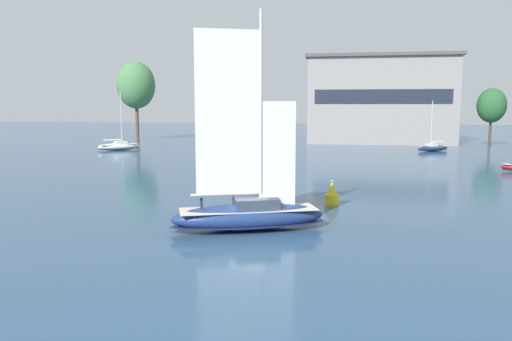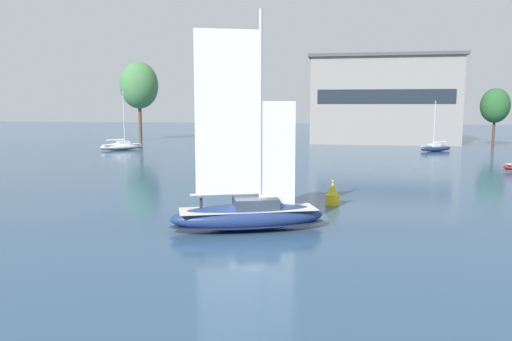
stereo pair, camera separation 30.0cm
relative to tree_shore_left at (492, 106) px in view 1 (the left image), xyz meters
name	(u,v)px [view 1 (the left image)]	position (x,y,z in m)	size (l,w,h in m)	color
ground_plane	(249,229)	(-36.94, -79.54, -8.56)	(400.00, 400.00, 0.00)	#2D4C6B
waterfront_building	(380,99)	(-22.67, 5.36, 1.39)	(33.40, 15.51, 19.81)	gray
tree_shore_left	(492,106)	(0.00, 0.00, 0.00)	(5.94, 5.94, 12.22)	#4C3828
tree_shore_center	(136,85)	(-81.30, 3.76, 4.89)	(9.33, 9.33, 19.21)	brown
sailboat_main	(249,213)	(-36.93, -79.53, -7.38)	(11.41, 6.82, 15.15)	navy
sailboat_moored_near_marina	(433,148)	(-13.92, -14.54, -7.91)	(6.88, 5.31, 9.51)	navy
sailboat_moored_outer_mooring	(119,146)	(-73.54, -23.07, -7.79)	(7.61, 7.32, 11.35)	white
channel_buoy	(332,195)	(-31.39, -69.60, -7.68)	(1.22, 1.22, 2.20)	yellow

